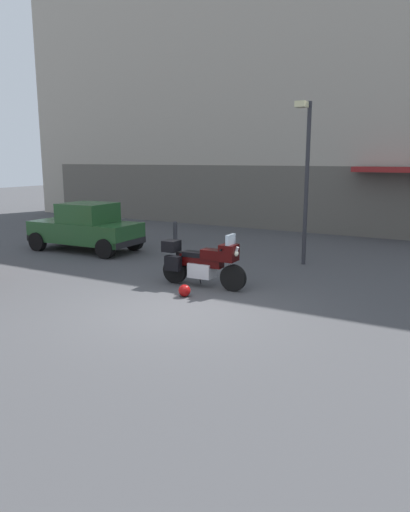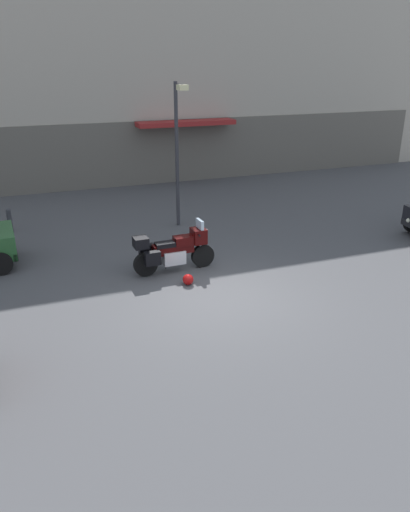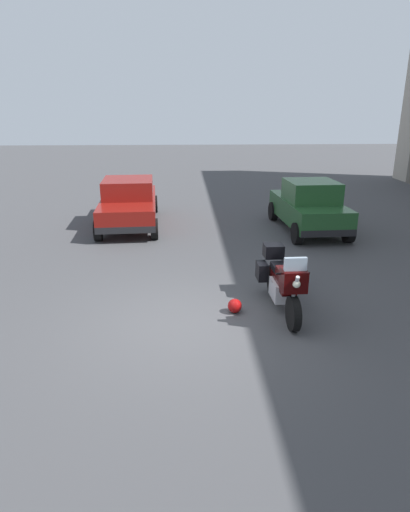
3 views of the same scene
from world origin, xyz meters
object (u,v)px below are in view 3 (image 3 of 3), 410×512
at_px(car_hatchback_near, 309,206).
at_px(car_sedan_far, 129,202).
at_px(helmet, 235,306).
at_px(motorcycle, 283,280).

height_order(car_hatchback_near, car_sedan_far, car_hatchback_near).
relative_size(helmet, car_hatchback_near, 0.07).
bearing_deg(car_sedan_far, helmet, -161.14).
height_order(helmet, car_sedan_far, car_sedan_far).
distance_m(motorcycle, car_hatchback_near, 6.16).
distance_m(helmet, car_hatchback_near, 6.66).
bearing_deg(car_sedan_far, car_hatchback_near, -103.25).
bearing_deg(motorcycle, helmet, -85.79).
distance_m(helmet, car_sedan_far, 7.49).
bearing_deg(car_hatchback_near, helmet, 149.84).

